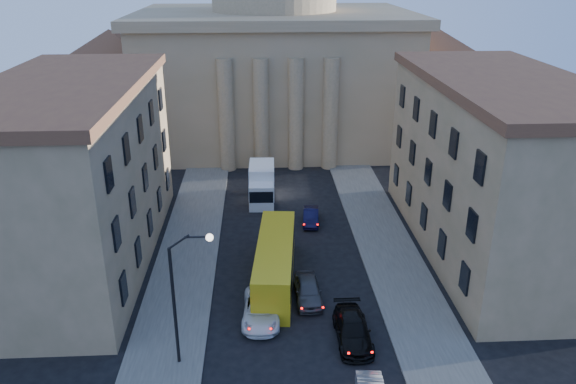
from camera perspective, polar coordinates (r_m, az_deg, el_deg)
name	(u,v)px	position (r m, az deg, el deg)	size (l,w,h in m)	color
sidewalk_left	(182,278)	(44.97, -10.67, -8.56)	(5.00, 60.00, 0.15)	#53514C
sidewalk_right	(398,272)	(45.83, 11.10, -7.96)	(5.00, 60.00, 0.15)	#53514C
church	(275,51)	(76.54, -1.36, 14.10)	(68.02, 28.76, 36.60)	#907D58
building_left	(73,174)	(47.32, -20.98, 1.75)	(11.60, 26.60, 14.70)	tan
building_right	(496,166)	(48.96, 20.36, 2.51)	(11.60, 26.60, 14.70)	tan
street_lamp	(182,289)	(33.61, -10.72, -9.68)	(2.62, 0.44, 8.83)	black
car_left_mid	(261,309)	(39.44, -2.72, -11.81)	(2.52, 5.47, 1.52)	white
car_right_mid	(353,330)	(37.70, 6.58, -13.74)	(2.17, 5.34, 1.55)	black
car_right_far	(308,290)	(41.40, 2.03, -9.92)	(1.87, 4.65, 1.58)	#434448
car_right_distant	(311,216)	(52.89, 2.34, -2.49)	(1.41, 4.06, 1.34)	black
city_bus	(275,261)	(43.04, -1.32, -7.03)	(3.69, 11.90, 3.30)	gold
box_truck	(262,184)	(57.72, -2.68, 0.77)	(2.67, 6.46, 3.52)	white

